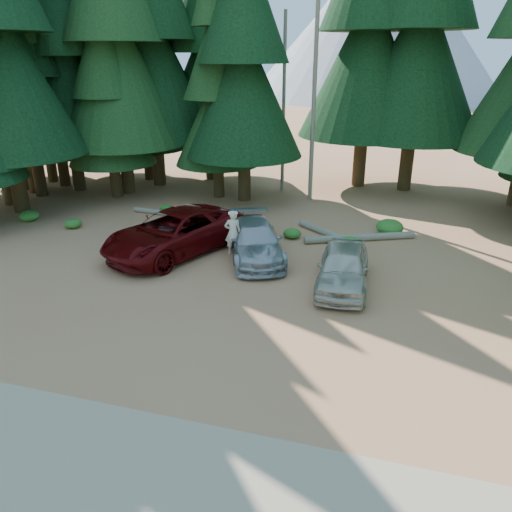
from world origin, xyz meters
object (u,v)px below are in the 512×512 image
at_px(red_pickup, 175,232).
at_px(log_mid, 326,233).
at_px(silver_minivan_center, 255,241).
at_px(frisbee_player, 233,232).
at_px(silver_minivan_right, 343,267).
at_px(log_right, 360,238).
at_px(log_left, 165,213).

bearing_deg(red_pickup, log_mid, 56.53).
distance_m(silver_minivan_center, frisbee_player, 1.12).
bearing_deg(red_pickup, silver_minivan_right, 12.75).
distance_m(silver_minivan_right, frisbee_player, 4.68).
height_order(silver_minivan_center, log_mid, silver_minivan_center).
height_order(silver_minivan_center, log_right, silver_minivan_center).
height_order(log_left, log_mid, log_mid).
relative_size(silver_minivan_center, frisbee_player, 2.76).
bearing_deg(log_mid, frisbee_player, -89.75).
height_order(red_pickup, log_left, red_pickup).
bearing_deg(log_mid, silver_minivan_right, -36.98).
bearing_deg(log_right, silver_minivan_right, -116.87).
relative_size(silver_minivan_center, log_right, 0.98).
bearing_deg(silver_minivan_center, frisbee_player, -159.51).
bearing_deg(log_right, frisbee_player, -165.63).
xyz_separation_m(red_pickup, log_mid, (5.81, 3.77, -0.75)).
distance_m(red_pickup, log_mid, 6.97).
bearing_deg(log_mid, red_pickup, -108.71).
bearing_deg(log_left, log_right, 0.73).
bearing_deg(red_pickup, log_left, 144.30).
relative_size(silver_minivan_center, log_left, 1.32).
height_order(silver_minivan_center, frisbee_player, frisbee_player).
distance_m(frisbee_player, log_left, 7.25).
distance_m(silver_minivan_center, log_right, 5.11).
xyz_separation_m(log_left, log_mid, (8.49, -0.74, 0.02)).
bearing_deg(frisbee_player, log_right, -164.76).
distance_m(silver_minivan_center, log_mid, 4.20).
height_order(silver_minivan_center, log_left, silver_minivan_center).
xyz_separation_m(silver_minivan_center, log_left, (-6.04, 4.11, -0.59)).
xyz_separation_m(log_left, log_right, (10.04, -0.98, 0.03)).
distance_m(red_pickup, silver_minivan_right, 7.29).
bearing_deg(log_left, silver_minivan_right, -24.55).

